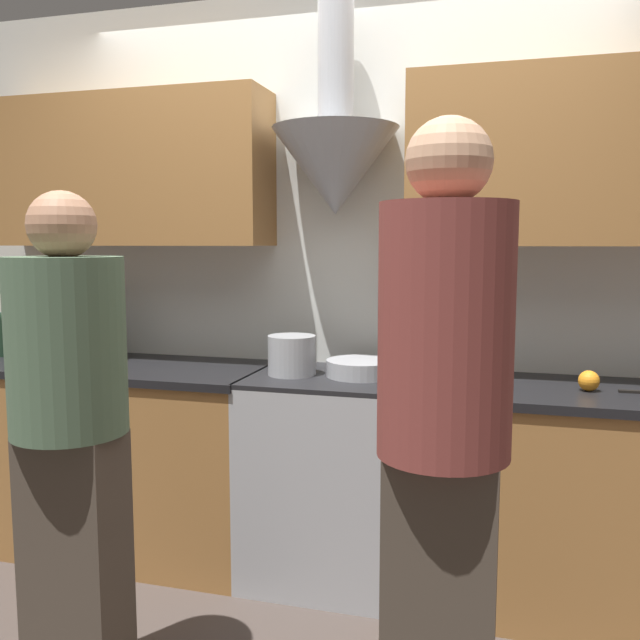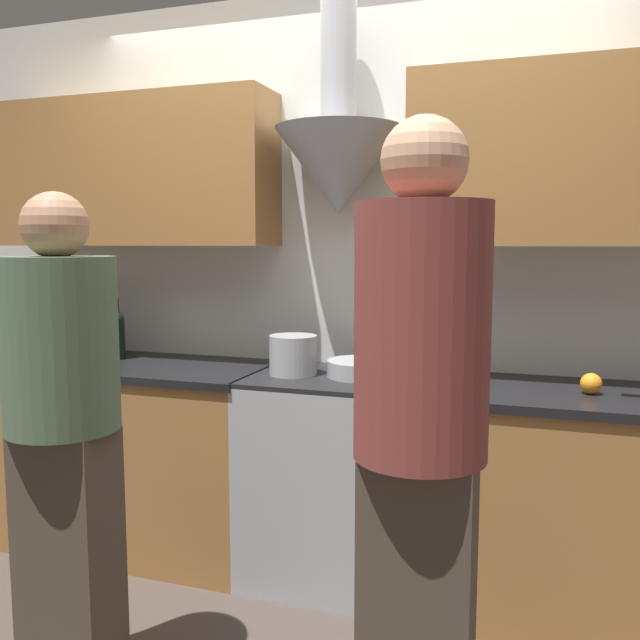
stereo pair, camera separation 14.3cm
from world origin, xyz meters
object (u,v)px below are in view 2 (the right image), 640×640
stock_pot (293,355)px  orange_fruit (591,384)px  person_foreground_right (420,441)px  wine_bottle_5 (98,332)px  mixing_bowl (362,368)px  wine_bottle_1 (34,328)px  wine_bottle_4 (80,332)px  person_foreground_left (64,426)px  wine_bottle_0 (19,328)px  wine_bottle_6 (117,332)px  wine_bottle_2 (47,330)px  wine_bottle_3 (65,331)px  stove_range (327,475)px

stock_pot → orange_fruit: bearing=-0.0°
person_foreground_right → wine_bottle_5: bearing=147.3°
wine_bottle_5 → orange_fruit: (2.25, -0.07, -0.09)m
stock_pot → mixing_bowl: 0.30m
wine_bottle_1 → wine_bottle_4: wine_bottle_1 is taller
person_foreground_left → mixing_bowl: bearing=56.1°
wine_bottle_0 → wine_bottle_4: wine_bottle_0 is taller
wine_bottle_4 → wine_bottle_5: bearing=-3.4°
wine_bottle_0 → orange_fruit: (2.73, -0.07, -0.09)m
wine_bottle_5 → person_foreground_right: (1.80, -1.16, -0.05)m
wine_bottle_6 → wine_bottle_0: bearing=-178.1°
wine_bottle_5 → orange_fruit: size_ratio=4.00×
wine_bottle_4 → wine_bottle_6: bearing=3.6°
orange_fruit → wine_bottle_1: bearing=178.6°
wine_bottle_2 → person_foreground_left: size_ratio=0.20×
wine_bottle_3 → stove_range: bearing=-1.4°
wine_bottle_6 → mixing_bowl: size_ratio=1.09×
wine_bottle_1 → person_foreground_right: 2.47m
stove_range → wine_bottle_6: 1.25m
wine_bottle_0 → mixing_bowl: wine_bottle_0 is taller
wine_bottle_0 → wine_bottle_5: wine_bottle_0 is taller
wine_bottle_2 → wine_bottle_5: wine_bottle_5 is taller
wine_bottle_2 → wine_bottle_4: size_ratio=0.97×
wine_bottle_5 → stock_pot: bearing=-3.8°
wine_bottle_3 → person_foreground_right: person_foreground_right is taller
wine_bottle_5 → mixing_bowl: size_ratio=1.08×
stock_pot → mixing_bowl: size_ratio=0.70×
mixing_bowl → person_foreground_left: size_ratio=0.18×
person_foreground_left → person_foreground_right: (1.15, -0.11, 0.09)m
wine_bottle_1 → orange_fruit: bearing=-1.4°
wine_bottle_4 → wine_bottle_5: size_ratio=1.03×
wine_bottle_1 → stock_pot: 1.44m
stove_range → wine_bottle_1: 1.69m
wine_bottle_5 → person_foreground_right: size_ratio=0.18×
mixing_bowl → wine_bottle_1: bearing=179.4°
wine_bottle_3 → orange_fruit: size_ratio=4.02×
wine_bottle_2 → stock_pot: 1.36m
wine_bottle_0 → wine_bottle_1: (0.09, -0.00, 0.00)m
stove_range → mixing_bowl: size_ratio=3.05×
wine_bottle_0 → wine_bottle_3: bearing=-1.3°
wine_bottle_2 → wine_bottle_4: wine_bottle_4 is taller
orange_fruit → person_foreground_right: (-0.45, -1.09, 0.04)m
wine_bottle_4 → wine_bottle_6: size_ratio=1.02×
wine_bottle_0 → stock_pot: wine_bottle_0 is taller
stock_pot → person_foreground_left: size_ratio=0.13×
wine_bottle_1 → wine_bottle_2: wine_bottle_1 is taller
wine_bottle_3 → wine_bottle_5: bearing=2.0°
wine_bottle_0 → wine_bottle_3: wine_bottle_0 is taller
wine_bottle_4 → wine_bottle_3: bearing=-171.1°
wine_bottle_2 → wine_bottle_4: 0.20m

